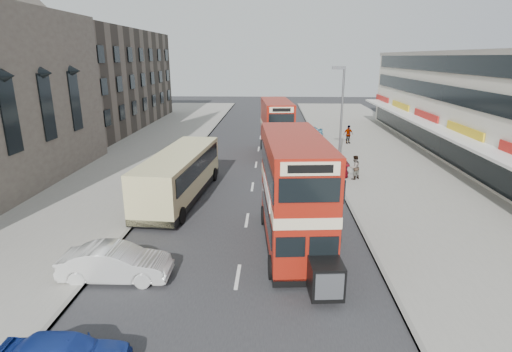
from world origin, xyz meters
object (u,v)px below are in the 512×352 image
(pedestrian_near, at_px, (355,167))
(cyclist, at_px, (312,150))
(street_lamp, at_px, (341,112))
(bus_second, at_px, (277,128))
(car_right_b, at_px, (313,155))
(pedestrian_far, at_px, (348,134))
(bus_main, at_px, (294,192))
(coach, at_px, (180,174))
(car_right_a, at_px, (318,170))
(car_right_c, at_px, (307,131))
(car_left_front, at_px, (116,263))

(pedestrian_near, height_order, cyclist, cyclist)
(street_lamp, relative_size, bus_second, 0.92)
(bus_second, xyz_separation_m, car_right_b, (3.22, -2.28, -1.96))
(pedestrian_far, bearing_deg, pedestrian_near, -118.17)
(street_lamp, xyz_separation_m, bus_second, (-4.80, 5.58, -2.24))
(street_lamp, relative_size, pedestrian_far, 4.29)
(street_lamp, relative_size, bus_main, 0.86)
(bus_main, relative_size, bus_second, 1.07)
(coach, bearing_deg, bus_second, 67.48)
(street_lamp, height_order, car_right_a, street_lamp)
(coach, distance_m, pedestrian_far, 21.76)
(pedestrian_near, height_order, pedestrian_far, pedestrian_far)
(car_right_a, bearing_deg, bus_main, -12.66)
(bus_second, height_order, cyclist, bus_second)
(coach, bearing_deg, street_lamp, 35.29)
(coach, distance_m, car_right_a, 10.54)
(car_right_b, xyz_separation_m, car_right_c, (0.38, 11.56, 0.01))
(street_lamp, relative_size, coach, 0.76)
(pedestrian_far, distance_m, cyclist, 7.06)
(pedestrian_near, bearing_deg, coach, -17.65)
(car_right_c, bearing_deg, pedestrian_far, 37.48)
(car_right_b, relative_size, car_right_c, 1.20)
(pedestrian_far, height_order, cyclist, pedestrian_far)
(street_lamp, xyz_separation_m, pedestrian_near, (0.87, -2.28, -3.74))
(coach, height_order, pedestrian_near, coach)
(car_right_a, relative_size, car_right_c, 1.27)
(street_lamp, bearing_deg, cyclist, 108.36)
(pedestrian_near, distance_m, pedestrian_far, 12.81)
(car_right_b, relative_size, pedestrian_far, 2.23)
(car_right_a, bearing_deg, cyclist, 177.82)
(pedestrian_near, relative_size, pedestrian_far, 0.95)
(bus_second, relative_size, cyclist, 4.33)
(pedestrian_far, bearing_deg, car_left_front, -137.98)
(car_right_c, distance_m, pedestrian_far, 5.90)
(street_lamp, bearing_deg, car_right_b, 115.58)
(bus_main, distance_m, cyclist, 18.05)
(bus_second, height_order, pedestrian_far, bus_second)
(car_right_b, bearing_deg, street_lamp, 29.90)
(bus_main, bearing_deg, bus_second, -92.56)
(street_lamp, xyz_separation_m, car_left_front, (-11.47, -16.37, -4.05))
(bus_main, xyz_separation_m, car_right_b, (2.53, 16.29, -2.13))
(pedestrian_far, bearing_deg, coach, -149.13)
(pedestrian_far, xyz_separation_m, cyclist, (-4.23, -5.64, -0.39))
(car_left_front, xyz_separation_m, car_right_c, (10.27, 31.23, -0.13))
(car_left_front, relative_size, car_right_c, 1.26)
(car_right_b, bearing_deg, coach, -39.60)
(street_lamp, height_order, bus_second, street_lamp)
(street_lamp, xyz_separation_m, car_right_c, (-1.20, 14.85, -4.19))
(car_right_a, bearing_deg, coach, -63.22)
(coach, distance_m, cyclist, 14.74)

